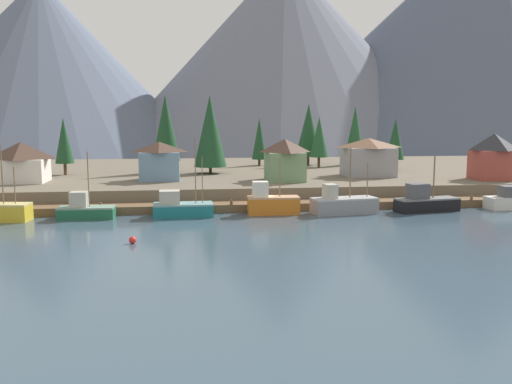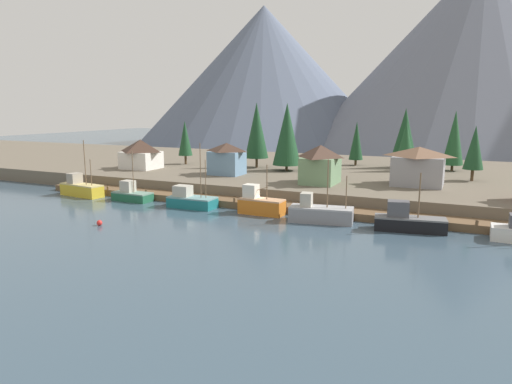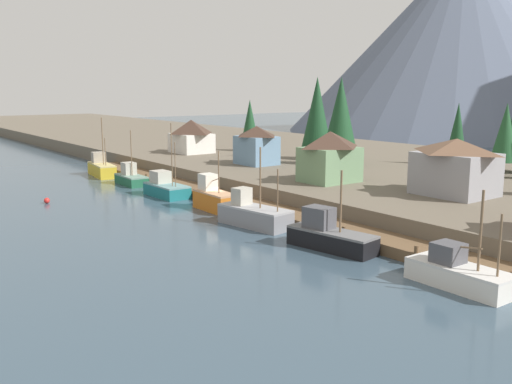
% 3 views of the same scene
% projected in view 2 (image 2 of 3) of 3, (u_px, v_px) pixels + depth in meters
% --- Properties ---
extents(ground_plane, '(400.00, 400.00, 1.00)m').
position_uv_depth(ground_plane, '(305.00, 192.00, 83.00)').
color(ground_plane, '#384C5B').
extents(dock, '(80.00, 4.00, 1.60)m').
position_uv_depth(dock, '(264.00, 205.00, 66.75)').
color(dock, brown).
rests_on(dock, ground_plane).
extents(shoreline_bank, '(400.00, 56.00, 2.50)m').
position_uv_depth(shoreline_bank, '(324.00, 174.00, 93.39)').
color(shoreline_bank, '#665B4C').
rests_on(shoreline_bank, ground_plane).
extents(mountain_west_peak, '(108.45, 108.45, 57.50)m').
position_uv_depth(mountain_west_peak, '(264.00, 75.00, 198.16)').
color(mountain_west_peak, slate).
rests_on(mountain_west_peak, ground_plane).
extents(mountain_central_peak, '(129.70, 129.70, 69.88)m').
position_uv_depth(mountain_central_peak, '(480.00, 52.00, 168.91)').
color(mountain_central_peak, slate).
rests_on(mountain_central_peak, ground_plane).
extents(fishing_boat_yellow, '(8.44, 3.54, 9.39)m').
position_uv_depth(fishing_boat_yellow, '(81.00, 188.00, 76.38)').
color(fishing_boat_yellow, gold).
rests_on(fishing_boat_yellow, ground_plane).
extents(fishing_boat_green, '(6.54, 2.88, 7.92)m').
position_uv_depth(fishing_boat_green, '(132.00, 194.00, 72.40)').
color(fishing_boat_green, '#1E5B3D').
rests_on(fishing_boat_green, ground_plane).
extents(fishing_boat_teal, '(7.14, 3.31, 9.57)m').
position_uv_depth(fishing_boat_teal, '(191.00, 200.00, 67.50)').
color(fishing_boat_teal, '#196B70').
rests_on(fishing_boat_teal, ground_plane).
extents(fishing_boat_orange, '(6.37, 2.61, 6.97)m').
position_uv_depth(fishing_boat_orange, '(260.00, 204.00, 63.20)').
color(fishing_boat_orange, '#CC6B1E').
rests_on(fishing_boat_orange, ground_plane).
extents(fishing_boat_grey, '(8.42, 4.21, 8.14)m').
position_uv_depth(fishing_boat_grey, '(320.00, 213.00, 58.78)').
color(fishing_boat_grey, gray).
rests_on(fishing_boat_grey, ground_plane).
extents(fishing_boat_black, '(8.49, 3.83, 7.07)m').
position_uv_depth(fishing_boat_black, '(408.00, 221.00, 54.47)').
color(fishing_boat_black, black).
rests_on(fishing_boat_black, ground_plane).
extents(house_grey, '(7.96, 6.67, 6.10)m').
position_uv_depth(house_grey, '(418.00, 166.00, 71.44)').
color(house_grey, gray).
rests_on(house_grey, shoreline_bank).
extents(house_white, '(7.19, 6.17, 5.85)m').
position_uv_depth(house_white, '(141.00, 154.00, 91.66)').
color(house_white, silver).
rests_on(house_white, shoreline_bank).
extents(house_green, '(5.58, 6.72, 6.23)m').
position_uv_depth(house_green, '(320.00, 164.00, 73.26)').
color(house_green, '#6B8E66').
rests_on(house_green, shoreline_bank).
extents(house_blue, '(6.11, 4.90, 5.79)m').
position_uv_depth(house_blue, '(227.00, 159.00, 83.29)').
color(house_blue, '#6689A8').
rests_on(house_blue, shoreline_bank).
extents(conifer_near_left, '(4.79, 4.79, 13.17)m').
position_uv_depth(conifer_near_left, '(257.00, 130.00, 92.56)').
color(conifer_near_left, '#4C3823').
rests_on(conifer_near_left, shoreline_bank).
extents(conifer_near_right, '(5.46, 5.46, 13.02)m').
position_uv_depth(conifer_near_right, '(287.00, 134.00, 87.77)').
color(conifer_near_right, '#4C3823').
rests_on(conifer_near_right, shoreline_bank).
extents(conifer_mid_left, '(3.04, 3.04, 9.34)m').
position_uv_depth(conifer_mid_left, '(185.00, 138.00, 98.50)').
color(conifer_mid_left, '#4C3823').
rests_on(conifer_mid_left, shoreline_bank).
extents(conifer_mid_right, '(4.90, 4.90, 12.03)m').
position_uv_depth(conifer_mid_right, '(405.00, 133.00, 92.01)').
color(conifer_mid_right, '#4C3823').
rests_on(conifer_mid_right, shoreline_bank).
extents(conifer_back_left, '(3.88, 3.88, 11.62)m').
position_uv_depth(conifer_back_left, '(454.00, 138.00, 87.67)').
color(conifer_back_left, '#4C3823').
rests_on(conifer_back_left, shoreline_bank).
extents(conifer_back_right, '(2.94, 2.94, 9.30)m').
position_uv_depth(conifer_back_right, '(356.00, 141.00, 96.52)').
color(conifer_back_right, '#4C3823').
rests_on(conifer_back_right, shoreline_bank).
extents(conifer_centre, '(3.22, 3.22, 9.20)m').
position_uv_depth(conifer_centre, '(474.00, 148.00, 75.43)').
color(conifer_centre, '#4C3823').
rests_on(conifer_centre, shoreline_bank).
extents(conifer_far_left, '(3.46, 3.46, 9.54)m').
position_uv_depth(conifer_far_left, '(406.00, 142.00, 87.28)').
color(conifer_far_left, '#4C3823').
rests_on(conifer_far_left, shoreline_bank).
extents(channel_buoy, '(0.70, 0.70, 0.70)m').
position_uv_depth(channel_buoy, '(99.00, 223.00, 57.10)').
color(channel_buoy, red).
rests_on(channel_buoy, ground_plane).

